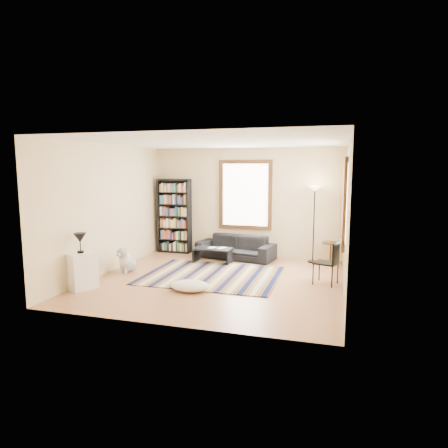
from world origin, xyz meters
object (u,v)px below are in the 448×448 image
(floor_lamp, at_px, (314,225))
(bookshelf, at_px, (174,216))
(white_cabinet, at_px, (82,271))
(sofa, at_px, (236,247))
(coffee_table, at_px, (213,255))
(dog, at_px, (128,259))
(side_table, at_px, (330,253))
(folding_chair, at_px, (326,263))
(floor_cushion, at_px, (190,286))

(floor_lamp, bearing_deg, bookshelf, 177.38)
(floor_lamp, xyz_separation_m, white_cabinet, (-4.08, -3.45, -0.58))
(sofa, xyz_separation_m, coffee_table, (-0.41, -0.62, -0.11))
(bookshelf, height_order, white_cabinet, bookshelf)
(dog, bearing_deg, side_table, 32.85)
(side_table, distance_m, folding_chair, 1.72)
(coffee_table, height_order, side_table, side_table)
(bookshelf, distance_m, coffee_table, 1.83)
(coffee_table, height_order, floor_lamp, floor_lamp)
(sofa, distance_m, floor_lamp, 2.04)
(coffee_table, xyz_separation_m, floor_cushion, (0.28, -2.26, -0.09))
(floor_lamp, bearing_deg, sofa, -177.03)
(sofa, bearing_deg, dog, -124.73)
(floor_cushion, distance_m, side_table, 3.80)
(side_table, bearing_deg, white_cabinet, -143.40)
(sofa, xyz_separation_m, bookshelf, (-1.79, 0.27, 0.71))
(floor_cushion, height_order, floor_lamp, floor_lamp)
(bookshelf, xyz_separation_m, floor_cushion, (1.66, -3.15, -0.91))
(sofa, xyz_separation_m, dog, (-1.96, -1.96, -0.01))
(coffee_table, xyz_separation_m, floor_lamp, (2.34, 0.72, 0.75))
(dog, bearing_deg, bookshelf, 93.99)
(coffee_table, height_order, floor_cushion, coffee_table)
(sofa, height_order, floor_cushion, sofa)
(bookshelf, xyz_separation_m, white_cabinet, (-0.36, -3.62, -0.65))
(sofa, xyz_separation_m, floor_lamp, (1.93, 0.10, 0.64))
(bookshelf, xyz_separation_m, folding_chair, (4.09, -1.99, -0.57))
(floor_lamp, bearing_deg, floor_cushion, -124.67)
(floor_lamp, bearing_deg, folding_chair, -78.58)
(folding_chair, bearing_deg, bookshelf, 170.45)
(floor_cushion, bearing_deg, dog, 153.38)
(sofa, bearing_deg, floor_lamp, 13.22)
(floor_cushion, bearing_deg, side_table, 49.22)
(dog, bearing_deg, floor_cushion, -18.21)
(floor_lamp, height_order, white_cabinet, floor_lamp)
(folding_chair, bearing_deg, floor_lamp, 117.82)
(bookshelf, relative_size, folding_chair, 2.33)
(coffee_table, distance_m, folding_chair, 2.93)
(coffee_table, distance_m, dog, 2.06)
(coffee_table, bearing_deg, dog, -139.10)
(coffee_table, distance_m, side_table, 2.83)
(sofa, distance_m, coffee_table, 0.75)
(sofa, xyz_separation_m, floor_cushion, (-0.13, -2.88, -0.20))
(folding_chair, bearing_deg, sofa, 159.59)
(floor_lamp, distance_m, dog, 4.45)
(coffee_table, xyz_separation_m, white_cabinet, (-1.74, -2.73, 0.17))
(side_table, relative_size, folding_chair, 0.63)
(side_table, xyz_separation_m, dog, (-4.31, -1.96, 0.01))
(white_cabinet, bearing_deg, coffee_table, 82.32)
(sofa, height_order, dog, sofa)
(folding_chair, height_order, dog, folding_chair)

